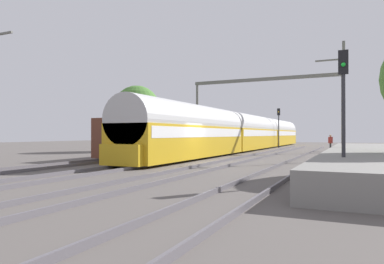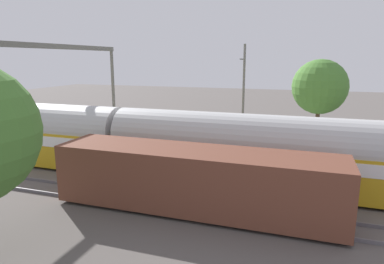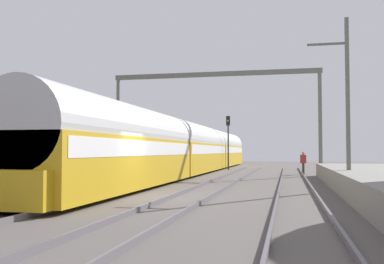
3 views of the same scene
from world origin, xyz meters
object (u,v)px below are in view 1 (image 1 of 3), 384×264
Objects in this scene: catenary_gantry at (264,96)px; person_crossing at (330,141)px; passenger_train at (250,132)px; railway_signal_near at (343,97)px; freight_car at (158,138)px; railway_signal_far at (279,123)px.

person_crossing is at bearing 9.30° from catenary_gantry.
passenger_train is 28.44× the size of person_crossing.
passenger_train is 26.94m from railway_signal_near.
catenary_gantry is at bearing 64.91° from freight_car.
passenger_train is at bearing -106.19° from railway_signal_far.
railway_signal_far is at bearing 73.81° from passenger_train.
freight_car is 2.55× the size of railway_signal_far.
person_crossing is (8.57, -0.68, -0.94)m from passenger_train.
freight_car is 2.62× the size of railway_signal_near.
person_crossing is 10.11m from railway_signal_far.
catenary_gantry reaches higher than passenger_train.
railway_signal_far is (5.80, 20.81, 1.79)m from freight_car.
person_crossing is 0.35× the size of railway_signal_near.
railway_signal_far is at bearing 179.67° from person_crossing.
passenger_train is 3.78× the size of freight_car.
person_crossing is at bearing -47.60° from railway_signal_far.
person_crossing is 8.28m from catenary_gantry.
railway_signal_far is at bearing 74.42° from freight_car.
person_crossing is 24.30m from railway_signal_near.
freight_car is 7.51× the size of person_crossing.
catenary_gantry is (5.82, 12.44, 4.41)m from freight_car.
person_crossing is 0.11× the size of catenary_gantry.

